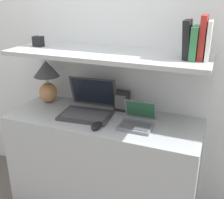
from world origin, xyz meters
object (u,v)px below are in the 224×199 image
Objects in this scene: laptop_small at (137,121)px; book_black at (187,40)px; computer_mouse at (97,126)px; book_red at (203,38)px; book_green at (195,43)px; router_box at (122,101)px; table_lamp at (47,78)px; laptop_large at (88,107)px; book_white at (209,41)px; shelf_gadget at (38,41)px.

book_black is at bearing 20.66° from laptop_small.
book_red is (0.57, 0.22, 0.55)m from computer_mouse.
laptop_small is at bearing -162.16° from book_green.
laptop_small is at bearing 29.33° from computer_mouse.
book_black is (0.26, 0.10, 0.52)m from laptop_small.
router_box is 0.66m from book_black.
book_black reaches higher than table_lamp.
laptop_small reaches higher than computer_mouse.
computer_mouse is at bearing -27.13° from table_lamp.
book_green is (0.68, 0.04, 0.49)m from laptop_large.
book_red reaches higher than laptop_large.
book_white is 0.04m from book_red.
book_white is (0.38, 0.10, 0.52)m from laptop_small.
book_black is at bearing -3.03° from table_lamp.
laptop_small is 3.07× the size of shelf_gadget.
book_white is 1.18× the size of book_green.
book_black reaches higher than book_green.
book_green is 0.05m from book_black.
laptop_large is 1.51× the size of book_red.
book_black reaches higher than laptop_large.
table_lamp is 1.50× the size of book_black.
router_box is at bearing 10.48° from shelf_gadget.
table_lamp is 1.13m from book_green.
laptop_small is 0.64m from book_red.
shelf_gadget reaches higher than laptop_large.
laptop_small is 0.91m from shelf_gadget.
book_white reaches higher than laptop_large.
table_lamp is 0.29m from shelf_gadget.
table_lamp is 1.50× the size of book_white.
router_box is at bearing 81.81° from computer_mouse.
router_box is (0.59, 0.06, -0.12)m from table_lamp.
table_lamp is 0.43m from laptop_large.
book_white is (0.60, 0.22, 0.54)m from computer_mouse.
laptop_large is 2.55× the size of router_box.
laptop_small is at bearing -164.16° from book_red.
book_black reaches higher than router_box.
shelf_gadget is (-0.78, 0.10, 0.45)m from laptop_small.
book_white reaches higher than table_lamp.
router_box reaches higher than computer_mouse.
laptop_large is 0.81m from book_black.
table_lamp is at bearing 152.87° from computer_mouse.
laptop_large is 0.24m from computer_mouse.
book_white is 3.07× the size of shelf_gadget.
book_black reaches higher than computer_mouse.
book_white reaches higher than computer_mouse.
router_box is at bearing 168.68° from book_white.
book_green is (-0.08, 0.00, -0.02)m from book_white.
book_white reaches higher than laptop_small.
table_lamp reaches higher than computer_mouse.
book_white is at bearing -11.32° from router_box.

